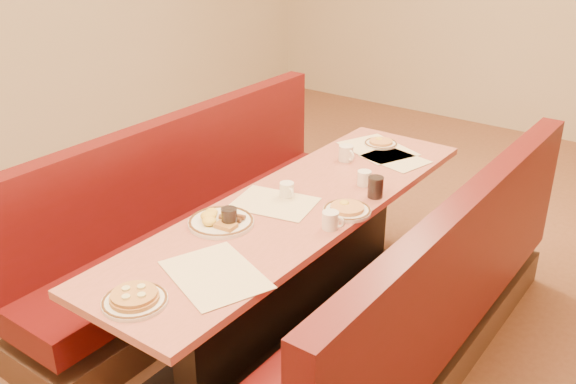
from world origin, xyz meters
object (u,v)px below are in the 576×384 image
Objects in this scene: coffee_mug_a at (331,220)px; coffee_mug_c at (365,178)px; booth_left at (199,230)px; soda_tumbler_mid at (376,187)px; soda_tumbler_near at (229,219)px; coffee_mug_b at (287,190)px; pancake_plate at (135,299)px; coffee_mug_d at (346,153)px; booth_right at (421,316)px; diner_table at (297,266)px; eggs_plate at (220,221)px.

coffee_mug_c is (-0.12, 0.53, -0.00)m from coffee_mug_a.
booth_left is at bearing 162.89° from coffee_mug_a.
soda_tumbler_near is at bearing -118.21° from soda_tumbler_mid.
coffee_mug_b is (-0.38, 0.16, -0.00)m from coffee_mug_a.
coffee_mug_b is 0.91× the size of soda_tumbler_mid.
coffee_mug_b is at bearing 94.72° from pancake_plate.
soda_tumbler_near reaches higher than coffee_mug_d.
coffee_mug_b is 0.98× the size of soda_tumbler_near.
soda_tumbler_mid reaches higher than coffee_mug_a.
booth_right is at bearing 56.39° from pancake_plate.
coffee_mug_b is (-0.09, 1.13, 0.02)m from pancake_plate.
soda_tumbler_mid is (0.28, 1.41, 0.04)m from pancake_plate.
soda_tumbler_near is at bearing -104.79° from diner_table.
soda_tumbler_mid is (0.39, 0.72, 0.00)m from soda_tumbler_near.
eggs_plate is 0.88m from coffee_mug_c.
coffee_mug_b is at bearing -65.17° from coffee_mug_d.
booth_left is at bearing 180.00° from booth_right.
coffee_mug_c is (0.16, 0.41, 0.42)m from diner_table.
booth_right is 0.64m from coffee_mug_a.
eggs_plate is at bearing -122.01° from soda_tumbler_mid.
booth_left is 1.07m from coffee_mug_c.
coffee_mug_d reaches higher than coffee_mug_c.
coffee_mug_a is at bearing 32.07° from eggs_plate.
diner_table is at bearing 0.00° from booth_left.
pancake_plate is 0.70m from soda_tumbler_near.
booth_left is at bearing -152.03° from coffee_mug_b.
pancake_plate reaches higher than diner_table.
booth_right reaches higher than coffee_mug_d.
diner_table is 23.08× the size of coffee_mug_c.
booth_left is 23.08× the size of coffee_mug_c.
coffee_mug_c is (-0.57, 0.41, 0.43)m from booth_right.
coffee_mug_a is at bearing -40.09° from coffee_mug_d.
coffee_mug_c is 0.37m from coffee_mug_d.
booth_right is 0.83m from coffee_mug_c.
coffee_mug_a is 1.08× the size of soda_tumbler_near.
booth_right is 1.03m from soda_tumbler_near.
eggs_plate is 3.08× the size of coffee_mug_b.
booth_right is 9.66× the size of pancake_plate.
coffee_mug_a is (0.45, 0.28, 0.03)m from eggs_plate.
booth_right reaches higher than soda_tumbler_near.
diner_table is 20.66× the size of coffee_mug_d.
coffee_mug_a is 0.44m from soda_tumbler_mid.
booth_right reaches higher than diner_table.
coffee_mug_a is at bearing -6.91° from booth_left.
soda_tumbler_near is (0.62, -0.41, 0.44)m from booth_left.
coffee_mug_a is 1.10× the size of coffee_mug_b.
diner_table is 21.86× the size of coffee_mug_a.
booth_right is (0.73, 0.00, -0.01)m from diner_table.
pancake_plate is at bearing -101.16° from soda_tumbler_mid.
soda_tumbler_near is at bearing -153.99° from booth_right.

